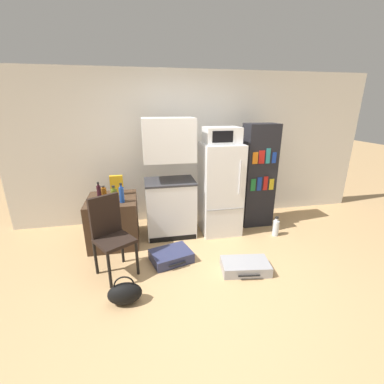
{
  "coord_description": "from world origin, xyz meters",
  "views": [
    {
      "loc": [
        -0.79,
        -2.49,
        2.01
      ],
      "look_at": [
        -0.12,
        0.85,
        0.86
      ],
      "focal_mm": 24.0,
      "sensor_mm": 36.0,
      "label": 1
    }
  ],
  "objects_px": {
    "bottle_wine_dark": "(99,192)",
    "refrigerator": "(220,189)",
    "bottle_blue_soda": "(122,194)",
    "handbag": "(125,293)",
    "microwave": "(222,135)",
    "side_table": "(114,220)",
    "kitchen_hutch": "(170,184)",
    "cereal_box": "(117,185)",
    "suitcase_small_flat": "(245,266)",
    "bowl": "(96,205)",
    "water_bottle_front": "(276,228)",
    "bookshelf": "(258,176)",
    "bottle_olive_oil": "(114,195)",
    "chair": "(110,230)",
    "suitcase_large_flat": "(171,256)",
    "bottle_amber_beer": "(103,191)"
  },
  "relations": [
    {
      "from": "side_table",
      "to": "handbag",
      "type": "bearing_deg",
      "value": -81.43
    },
    {
      "from": "bottle_olive_oil",
      "to": "bottle_blue_soda",
      "type": "height_order",
      "value": "bottle_blue_soda"
    },
    {
      "from": "side_table",
      "to": "bowl",
      "type": "xyz_separation_m",
      "value": [
        -0.17,
        -0.28,
        0.38
      ]
    },
    {
      "from": "bookshelf",
      "to": "water_bottle_front",
      "type": "height_order",
      "value": "bookshelf"
    },
    {
      "from": "bottle_wine_dark",
      "to": "suitcase_large_flat",
      "type": "relative_size",
      "value": 0.42
    },
    {
      "from": "refrigerator",
      "to": "bowl",
      "type": "distance_m",
      "value": 1.9
    },
    {
      "from": "water_bottle_front",
      "to": "bookshelf",
      "type": "bearing_deg",
      "value": 104.6
    },
    {
      "from": "bottle_wine_dark",
      "to": "handbag",
      "type": "height_order",
      "value": "bottle_wine_dark"
    },
    {
      "from": "side_table",
      "to": "bottle_amber_beer",
      "type": "bearing_deg",
      "value": 126.06
    },
    {
      "from": "refrigerator",
      "to": "suitcase_large_flat",
      "type": "height_order",
      "value": "refrigerator"
    },
    {
      "from": "chair",
      "to": "bowl",
      "type": "bearing_deg",
      "value": 81.23
    },
    {
      "from": "bowl",
      "to": "suitcase_large_flat",
      "type": "bearing_deg",
      "value": -23.46
    },
    {
      "from": "chair",
      "to": "bottle_olive_oil",
      "type": "bearing_deg",
      "value": 55.32
    },
    {
      "from": "bottle_olive_oil",
      "to": "bottle_amber_beer",
      "type": "bearing_deg",
      "value": 118.55
    },
    {
      "from": "suitcase_small_flat",
      "to": "kitchen_hutch",
      "type": "bearing_deg",
      "value": 131.44
    },
    {
      "from": "bottle_wine_dark",
      "to": "refrigerator",
      "type": "bearing_deg",
      "value": 2.12
    },
    {
      "from": "bottle_wine_dark",
      "to": "handbag",
      "type": "relative_size",
      "value": 0.71
    },
    {
      "from": "bowl",
      "to": "chair",
      "type": "height_order",
      "value": "chair"
    },
    {
      "from": "suitcase_large_flat",
      "to": "refrigerator",
      "type": "bearing_deg",
      "value": 24.45
    },
    {
      "from": "bottle_amber_beer",
      "to": "suitcase_large_flat",
      "type": "xyz_separation_m",
      "value": [
        0.91,
        -0.87,
        -0.7
      ]
    },
    {
      "from": "bottle_blue_soda",
      "to": "water_bottle_front",
      "type": "height_order",
      "value": "bottle_blue_soda"
    },
    {
      "from": "cereal_box",
      "to": "suitcase_small_flat",
      "type": "distance_m",
      "value": 2.19
    },
    {
      "from": "water_bottle_front",
      "to": "side_table",
      "type": "bearing_deg",
      "value": 172.86
    },
    {
      "from": "suitcase_large_flat",
      "to": "handbag",
      "type": "distance_m",
      "value": 0.9
    },
    {
      "from": "bottle_wine_dark",
      "to": "cereal_box",
      "type": "xyz_separation_m",
      "value": [
        0.24,
        0.16,
        0.04
      ]
    },
    {
      "from": "bookshelf",
      "to": "cereal_box",
      "type": "height_order",
      "value": "bookshelf"
    },
    {
      "from": "bottle_amber_beer",
      "to": "chair",
      "type": "height_order",
      "value": "chair"
    },
    {
      "from": "side_table",
      "to": "bowl",
      "type": "bearing_deg",
      "value": -122.0
    },
    {
      "from": "refrigerator",
      "to": "bottle_wine_dark",
      "type": "relative_size",
      "value": 5.7
    },
    {
      "from": "side_table",
      "to": "water_bottle_front",
      "type": "distance_m",
      "value": 2.56
    },
    {
      "from": "handbag",
      "to": "water_bottle_front",
      "type": "distance_m",
      "value": 2.56
    },
    {
      "from": "suitcase_small_flat",
      "to": "suitcase_large_flat",
      "type": "bearing_deg",
      "value": 163.14
    },
    {
      "from": "refrigerator",
      "to": "cereal_box",
      "type": "height_order",
      "value": "refrigerator"
    },
    {
      "from": "bottle_olive_oil",
      "to": "bowl",
      "type": "height_order",
      "value": "bottle_olive_oil"
    },
    {
      "from": "kitchen_hutch",
      "to": "microwave",
      "type": "distance_m",
      "value": 1.09
    },
    {
      "from": "microwave",
      "to": "bowl",
      "type": "relative_size",
      "value": 3.19
    },
    {
      "from": "kitchen_hutch",
      "to": "microwave",
      "type": "height_order",
      "value": "kitchen_hutch"
    },
    {
      "from": "refrigerator",
      "to": "bottle_wine_dark",
      "type": "bearing_deg",
      "value": -177.88
    },
    {
      "from": "bottle_blue_soda",
      "to": "cereal_box",
      "type": "distance_m",
      "value": 0.37
    },
    {
      "from": "kitchen_hutch",
      "to": "bowl",
      "type": "bearing_deg",
      "value": -160.1
    },
    {
      "from": "side_table",
      "to": "cereal_box",
      "type": "height_order",
      "value": "cereal_box"
    },
    {
      "from": "microwave",
      "to": "side_table",
      "type": "bearing_deg",
      "value": -177.74
    },
    {
      "from": "side_table",
      "to": "water_bottle_front",
      "type": "height_order",
      "value": "side_table"
    },
    {
      "from": "refrigerator",
      "to": "bottle_olive_oil",
      "type": "height_order",
      "value": "refrigerator"
    },
    {
      "from": "chair",
      "to": "refrigerator",
      "type": "bearing_deg",
      "value": -5.41
    },
    {
      "from": "bottle_blue_soda",
      "to": "handbag",
      "type": "distance_m",
      "value": 1.38
    },
    {
      "from": "bottle_blue_soda",
      "to": "suitcase_small_flat",
      "type": "relative_size",
      "value": 0.44
    },
    {
      "from": "bowl",
      "to": "handbag",
      "type": "relative_size",
      "value": 0.47
    },
    {
      "from": "kitchen_hutch",
      "to": "chair",
      "type": "relative_size",
      "value": 1.85
    },
    {
      "from": "bookshelf",
      "to": "microwave",
      "type": "bearing_deg",
      "value": -169.46
    }
  ]
}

